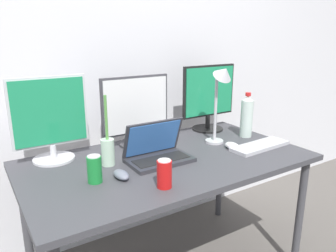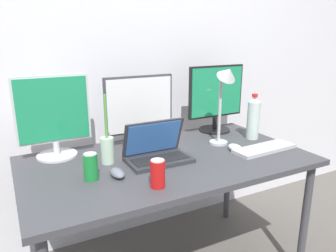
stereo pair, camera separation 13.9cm
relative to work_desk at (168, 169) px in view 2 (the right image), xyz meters
The scene contains 14 objects.
wall_back 0.86m from the work_desk, 90.00° to the left, with size 7.00×0.08×2.60m, color silver.
work_desk is the anchor object (origin of this frame).
monitor_left 0.67m from the work_desk, 149.83° to the left, with size 0.38×0.21×0.44m.
monitor_center 0.40m from the work_desk, 97.37° to the left, with size 0.42×0.21×0.41m.
monitor_right 0.68m from the work_desk, 30.76° to the left, with size 0.41×0.21×0.44m.
laptop_silver 0.13m from the work_desk, behind, with size 0.33×0.21×0.21m.
keyboard_main 0.57m from the work_desk, 14.72° to the right, with size 0.39×0.13×0.02m, color #B2B2B7.
mouse_by_keyboard 0.34m from the work_desk, 162.80° to the right, with size 0.06×0.11×0.04m, color slate.
mouse_by_laptop 0.41m from the work_desk, 11.19° to the right, with size 0.06×0.11×0.04m, color silver.
water_bottle 0.66m from the work_desk, ahead, with size 0.08×0.08×0.29m.
soda_can_near_keyboard 0.46m from the work_desk, behind, with size 0.07×0.07×0.13m.
soda_can_by_laptop 0.36m from the work_desk, 124.94° to the right, with size 0.07×0.07×0.13m.
bamboo_vase 0.35m from the work_desk, 164.33° to the left, with size 0.07×0.07×0.36m.
desk_lamp 0.55m from the work_desk, ahead, with size 0.11×0.18×0.49m.
Camera 2 is at (-0.75, -1.45, 1.39)m, focal length 35.00 mm.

